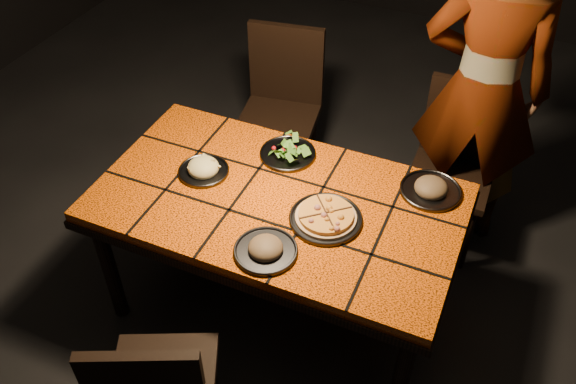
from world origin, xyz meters
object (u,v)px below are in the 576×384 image
at_px(dining_table, 277,211).
at_px(chair_far_right, 456,156).
at_px(plate_pasta, 204,169).
at_px(chair_far_left, 282,99).
at_px(plate_pizza, 326,217).
at_px(diner, 483,90).

height_order(dining_table, chair_far_right, chair_far_right).
relative_size(chair_far_right, plate_pasta, 4.00).
distance_m(chair_far_left, plate_pasta, 0.97).
xyz_separation_m(chair_far_left, plate_pizza, (0.66, -1.02, 0.21)).
bearing_deg(dining_table, plate_pizza, -9.76).
relative_size(chair_far_left, diner, 0.54).
distance_m(dining_table, chair_far_left, 1.06).
relative_size(chair_far_right, plate_pizza, 2.55).
bearing_deg(diner, plate_pizza, 61.91).
bearing_deg(plate_pasta, dining_table, -3.59).
xyz_separation_m(chair_far_left, diner, (1.10, 0.01, 0.34)).
xyz_separation_m(dining_table, chair_far_right, (0.64, 0.89, -0.14)).
height_order(chair_far_right, plate_pasta, chair_far_right).
bearing_deg(plate_pasta, plate_pizza, -6.01).
height_order(dining_table, chair_far_left, chair_far_left).
bearing_deg(dining_table, chair_far_right, 54.28).
bearing_deg(plate_pasta, diner, 41.92).
bearing_deg(chair_far_left, dining_table, -76.28).
height_order(chair_far_right, plate_pizza, chair_far_right).
distance_m(chair_far_right, diner, 0.38).
distance_m(dining_table, plate_pizza, 0.27).
height_order(chair_far_right, diner, diner).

